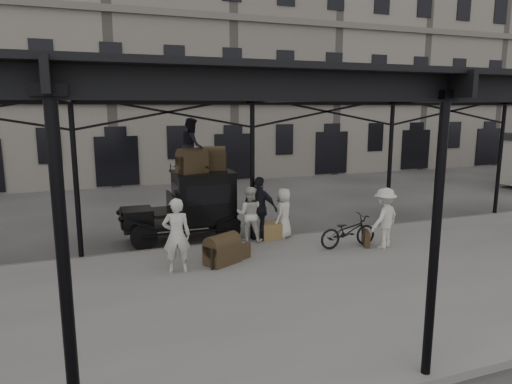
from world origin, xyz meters
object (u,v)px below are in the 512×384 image
porter_official (260,209)px  steamer_trunk_platform (222,251)px  steamer_trunk_roof_near (192,163)px  taxi (194,202)px  bicycle (348,231)px  porter_left (177,235)px

porter_official → steamer_trunk_platform: size_ratio=2.17×
steamer_trunk_platform → porter_official: bearing=17.6°
steamer_trunk_roof_near → steamer_trunk_platform: bearing=-105.8°
taxi → steamer_trunk_roof_near: (-0.08, -0.25, 1.30)m
bicycle → steamer_trunk_roof_near: bearing=54.7°
porter_official → bicycle: 2.73m
bicycle → steamer_trunk_roof_near: steamer_trunk_roof_near is taller
porter_left → steamer_trunk_platform: porter_left is taller
porter_left → bicycle: (5.07, 0.31, -0.46)m
porter_left → porter_official: 3.47m
taxi → porter_left: size_ratio=1.95×
taxi → bicycle: bearing=-37.0°
bicycle → steamer_trunk_platform: bicycle is taller
porter_left → steamer_trunk_roof_near: (1.09, 3.00, 1.42)m
taxi → porter_official: taxi is taller
bicycle → steamer_trunk_roof_near: size_ratio=2.04×
porter_left → steamer_trunk_roof_near: size_ratio=2.12×
steamer_trunk_roof_near → steamer_trunk_platform: size_ratio=0.97×
taxi → bicycle: (3.89, -2.94, -0.58)m
steamer_trunk_platform → steamer_trunk_roof_near: bearing=65.3°
taxi → bicycle: 4.91m
taxi → porter_official: 2.20m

